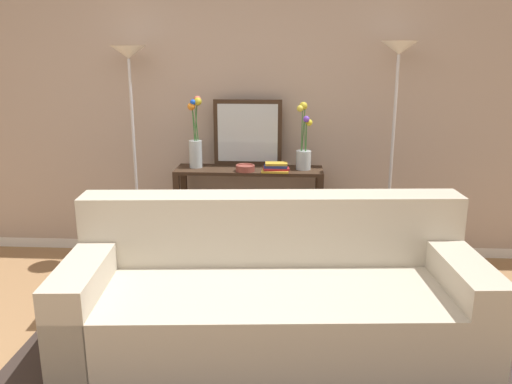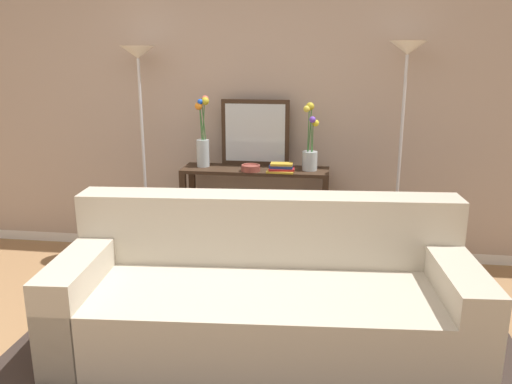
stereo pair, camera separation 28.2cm
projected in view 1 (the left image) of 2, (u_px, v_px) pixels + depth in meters
The scene contains 12 objects.
back_wall at pixel (219, 81), 4.46m from camera, with size 12.00×0.15×3.08m.
area_rug at pixel (273, 353), 3.17m from camera, with size 3.11×1.86×0.01m.
couch at pixel (273, 295), 3.25m from camera, with size 2.55×1.18×0.88m.
console_table at pixel (249, 200), 4.39m from camera, with size 1.22×0.34×0.84m.
floor_lamp_left at pixel (131, 96), 4.19m from camera, with size 0.28×0.28×1.83m.
floor_lamp_right at pixel (396, 94), 4.06m from camera, with size 0.28×0.28×1.86m.
wall_mirror at pixel (248, 133), 4.38m from camera, with size 0.58×0.02×0.56m.
vase_tall_flowers at pixel (196, 142), 4.31m from camera, with size 0.12×0.12×0.59m.
vase_short_flowers at pixel (304, 148), 4.25m from camera, with size 0.13×0.13×0.55m.
fruit_bowl at pixel (245, 168), 4.22m from camera, with size 0.15×0.15×0.05m.
book_stack at pixel (276, 168), 4.20m from camera, with size 0.23×0.15×0.07m.
book_row_under_console at pixel (218, 256), 4.54m from camera, with size 0.45×0.17×0.13m.
Camera 1 is at (0.61, -2.21, 1.77)m, focal length 36.51 mm.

